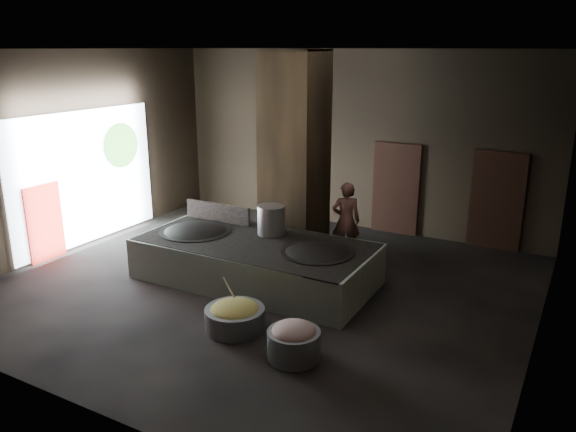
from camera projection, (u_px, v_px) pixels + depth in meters
The scene contains 28 objects.
floor at pixel (262, 287), 11.16m from camera, with size 10.00×9.00×0.10m, color black.
ceiling at pixel (259, 46), 9.83m from camera, with size 10.00×9.00×0.10m, color black.
back_wall at pixel (354, 140), 14.30m from camera, with size 10.00×0.10×4.50m, color black.
front_wall at pixel (60, 247), 6.68m from camera, with size 10.00×0.10×4.50m, color black.
left_wall at pixel (73, 151), 12.84m from camera, with size 0.10×9.00×4.50m, color black.
right_wall at pixel (556, 211), 8.14m from camera, with size 0.10×9.00×4.50m, color black.
pillar at pixel (295, 156), 12.22m from camera, with size 1.20×1.20×4.50m, color black.
hearth_platform at pixel (255, 261), 11.27m from camera, with size 4.71×2.25×0.82m, color silver.
platform_cap at pixel (255, 242), 11.15m from camera, with size 4.61×2.21×0.03m, color black.
wok_left at pixel (196, 234), 11.80m from camera, with size 1.48×1.48×0.41m, color black.
wok_left_rim at pixel (195, 231), 11.78m from camera, with size 1.52×1.52×0.05m, color black.
wok_right at pixel (317, 256), 10.58m from camera, with size 1.38×1.38×0.39m, color black.
wok_right_rim at pixel (317, 253), 10.56m from camera, with size 1.41×1.41×0.05m, color black.
stock_pot at pixel (271, 220), 11.50m from camera, with size 0.57×0.57×0.61m, color #B7BBBF.
splash_guard at pixel (218, 212), 12.39m from camera, with size 1.64×0.06×0.41m, color black.
cook at pixel (346, 221), 12.34m from camera, with size 0.63×0.41×1.73m, color #8A5446.
veg_basin at pixel (235, 319), 9.37m from camera, with size 1.01×1.01×0.37m, color slate.
veg_fill at pixel (235, 310), 9.32m from camera, with size 0.83×0.83×0.25m, color #7A9749.
ladle at pixel (232, 293), 9.46m from camera, with size 0.03×0.03×0.79m, color #B7BBBF.
meat_basin at pixel (294, 344), 8.48m from camera, with size 0.81×0.81×0.45m, color slate.
meat_fill at pixel (294, 331), 8.41m from camera, with size 0.67×0.67×0.26m, color #A26661.
doorway_near at pixel (396, 190), 13.99m from camera, with size 1.18×0.08×2.38m, color black.
doorway_near_glow at pixel (389, 190), 14.23m from camera, with size 0.90×0.04×2.13m, color #8C6647.
doorway_far at pixel (496, 203), 12.87m from camera, with size 1.18×0.08×2.38m, color black.
doorway_far_glow at pixel (491, 204), 12.97m from camera, with size 0.82×0.04×1.95m, color #8C6647.
left_opening at pixel (86, 177), 13.15m from camera, with size 0.04×4.20×3.10m, color white.
pavilion_sliver at pixel (45, 223), 12.24m from camera, with size 0.05×0.90×1.70m, color maroon.
tree_silhouette at pixel (121, 145), 13.85m from camera, with size 0.28×1.10×1.10m, color #194714.
Camera 1 is at (5.44, -8.73, 4.54)m, focal length 35.00 mm.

